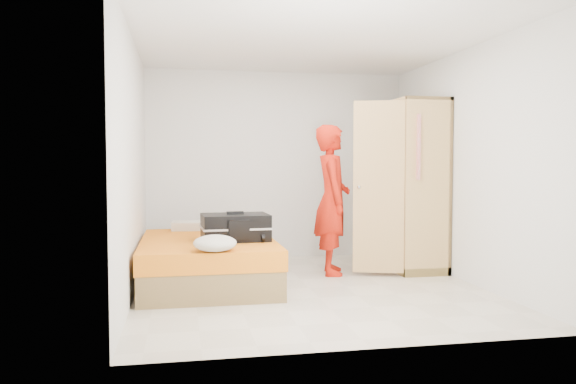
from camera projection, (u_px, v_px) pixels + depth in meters
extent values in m
plane|color=beige|center=(309.00, 288.00, 5.98)|extent=(4.00, 4.00, 0.00)
plane|color=white|center=(309.00, 41.00, 5.84)|extent=(4.00, 4.00, 0.00)
cube|color=white|center=(277.00, 165.00, 7.87)|extent=(3.60, 0.02, 2.60)
cube|color=white|center=(373.00, 168.00, 3.95)|extent=(3.60, 0.02, 2.60)
cube|color=white|center=(133.00, 166.00, 5.57)|extent=(0.02, 4.00, 2.60)
cube|color=white|center=(466.00, 166.00, 6.25)|extent=(0.02, 4.00, 2.60)
cube|color=brown|center=(208.00, 270.00, 6.17)|extent=(1.40, 2.00, 0.30)
cube|color=orange|center=(208.00, 248.00, 6.16)|extent=(1.42, 2.02, 0.20)
cube|color=tan|center=(429.00, 185.00, 7.14)|extent=(0.04, 1.20, 2.10)
cube|color=tan|center=(429.00, 187.00, 6.52)|extent=(0.58, 0.04, 2.10)
cube|color=tan|center=(392.00, 184.00, 7.66)|extent=(0.58, 0.04, 2.10)
cube|color=tan|center=(410.00, 103.00, 7.03)|extent=(0.58, 1.20, 0.04)
cube|color=tan|center=(408.00, 264.00, 7.14)|extent=(0.58, 1.20, 0.10)
cube|color=tan|center=(380.00, 184.00, 7.33)|extent=(0.04, 0.59, 2.00)
cube|color=tan|center=(379.00, 187.00, 6.51)|extent=(0.58, 0.21, 2.00)
cylinder|color=#B2B2B7|center=(409.00, 116.00, 7.04)|extent=(0.02, 1.10, 0.02)
imported|color=red|center=(332.00, 200.00, 6.71)|extent=(0.52, 0.71, 1.78)
cube|color=black|center=(235.00, 227.00, 6.04)|extent=(0.73, 0.54, 0.28)
cube|color=black|center=(235.00, 213.00, 6.03)|extent=(0.18, 0.06, 0.03)
ellipsoid|color=beige|center=(215.00, 243.00, 5.27)|extent=(0.41, 0.41, 0.16)
cube|color=beige|center=(196.00, 226.00, 6.97)|extent=(0.62, 0.35, 0.11)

